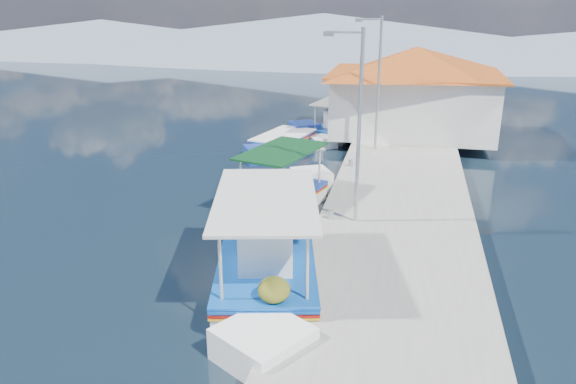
# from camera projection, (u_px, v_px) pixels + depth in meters

# --- Properties ---
(ground) EXTENTS (160.00, 160.00, 0.00)m
(ground) POSITION_uv_depth(u_px,v_px,m) (199.00, 248.00, 17.24)
(ground) COLOR black
(ground) RESTS_ON ground
(quay) EXTENTS (5.00, 44.00, 0.50)m
(quay) POSITION_uv_depth(u_px,v_px,m) (399.00, 191.00, 21.49)
(quay) COLOR #9D9B92
(quay) RESTS_ON ground
(bollards) EXTENTS (0.20, 17.20, 0.30)m
(bollards) POSITION_uv_depth(u_px,v_px,m) (343.00, 183.00, 21.09)
(bollards) COLOR #A5A8AD
(bollards) RESTS_ON quay
(main_caique) EXTENTS (3.79, 8.44, 2.85)m
(main_caique) POSITION_uv_depth(u_px,v_px,m) (268.00, 268.00, 14.79)
(main_caique) COLOR white
(main_caique) RESTS_ON ground
(caique_green_canopy) EXTENTS (3.16, 6.36, 2.48)m
(caique_green_canopy) POSITION_uv_depth(u_px,v_px,m) (282.00, 199.00, 20.28)
(caique_green_canopy) COLOR white
(caique_green_canopy) RESTS_ON ground
(caique_blue_hull) EXTENTS (3.08, 6.45, 1.19)m
(caique_blue_hull) POSITION_uv_depth(u_px,v_px,m) (283.00, 143.00, 28.08)
(caique_blue_hull) COLOR navy
(caique_blue_hull) RESTS_ON ground
(caique_far) EXTENTS (2.79, 6.19, 2.23)m
(caique_far) POSITION_uv_depth(u_px,v_px,m) (337.00, 130.00, 30.48)
(caique_far) COLOR white
(caique_far) RESTS_ON ground
(harbor_building) EXTENTS (10.49, 10.49, 4.40)m
(harbor_building) POSITION_uv_depth(u_px,v_px,m) (414.00, 89.00, 28.87)
(harbor_building) COLOR white
(harbor_building) RESTS_ON quay
(lamp_post_near) EXTENTS (1.21, 0.14, 6.00)m
(lamp_post_near) POSITION_uv_depth(u_px,v_px,m) (356.00, 118.00, 16.89)
(lamp_post_near) COLOR #A5A8AD
(lamp_post_near) RESTS_ON quay
(lamp_post_far) EXTENTS (1.21, 0.14, 6.00)m
(lamp_post_far) POSITION_uv_depth(u_px,v_px,m) (377.00, 77.00, 25.17)
(lamp_post_far) COLOR #A5A8AD
(lamp_post_far) RESTS_ON quay
(mountain_ridge) EXTENTS (171.40, 96.00, 5.50)m
(mountain_ridge) POSITION_uv_depth(u_px,v_px,m) (419.00, 41.00, 66.79)
(mountain_ridge) COLOR slate
(mountain_ridge) RESTS_ON ground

